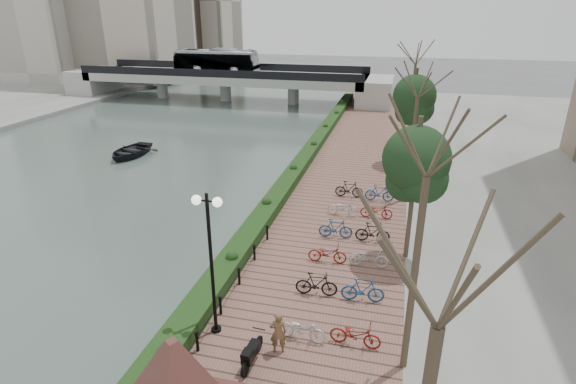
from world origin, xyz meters
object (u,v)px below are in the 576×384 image
(lamppost, at_px, (209,236))
(pedestrian, at_px, (278,332))
(boat, at_px, (130,151))
(motorcycle, at_px, (252,351))

(lamppost, distance_m, pedestrian, 3.84)
(boat, bearing_deg, motorcycle, -45.73)
(lamppost, xyz_separation_m, motorcycle, (1.73, -1.16, -3.28))
(motorcycle, bearing_deg, lamppost, 149.51)
(lamppost, xyz_separation_m, boat, (-15.20, 18.58, -3.74))
(lamppost, xyz_separation_m, pedestrian, (2.40, -0.47, -2.96))
(pedestrian, bearing_deg, lamppost, -30.73)
(lamppost, relative_size, pedestrian, 3.40)
(motorcycle, relative_size, pedestrian, 0.93)
(pedestrian, bearing_deg, boat, -66.98)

